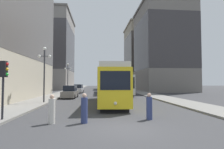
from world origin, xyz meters
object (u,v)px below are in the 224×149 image
object	(u,v)px
transit_bus	(122,84)
lamp_post_left_far	(68,74)
streetcar	(111,84)
pedestrian_crossing_near	(84,109)
parked_car_left_mid	(78,89)
lamp_post_left_near	(44,66)
parked_car_left_near	(70,92)
pedestrian_crossing_far	(52,110)
traffic_light_near_left	(4,75)
pedestrian_on_sidewalk	(149,107)

from	to	relation	value
transit_bus	lamp_post_left_far	distance (m)	11.30
streetcar	pedestrian_crossing_near	bearing A→B (deg)	-101.95
parked_car_left_mid	lamp_post_left_near	xyz separation A→B (m)	(-1.90, -18.51, 3.24)
lamp_post_left_far	parked_car_left_near	bearing A→B (deg)	-78.93
pedestrian_crossing_far	lamp_post_left_far	bearing A→B (deg)	144.08
lamp_post_left_near	pedestrian_crossing_far	bearing A→B (deg)	-71.63
streetcar	transit_bus	xyz separation A→B (m)	(3.14, 12.87, -0.15)
transit_bus	traffic_light_near_left	xyz separation A→B (m)	(-10.26, -21.23, 0.83)
traffic_light_near_left	lamp_post_left_near	world-z (taller)	lamp_post_left_near
transit_bus	parked_car_left_near	xyz separation A→B (m)	(-8.58, -6.02, -1.10)
parked_car_left_near	traffic_light_near_left	distance (m)	15.42
pedestrian_crossing_near	pedestrian_crossing_far	world-z (taller)	pedestrian_crossing_near
pedestrian_crossing_near	lamp_post_left_far	world-z (taller)	lamp_post_left_far
transit_bus	pedestrian_on_sidewalk	world-z (taller)	transit_bus
parked_car_left_mid	lamp_post_left_near	size ratio (longest dim) A/B	0.79
transit_bus	parked_car_left_mid	bearing A→B (deg)	145.91
pedestrian_on_sidewalk	traffic_light_near_left	xyz separation A→B (m)	(-8.74, 0.14, 2.01)
transit_bus	pedestrian_on_sidewalk	distance (m)	21.46
streetcar	pedestrian_crossing_far	world-z (taller)	streetcar
pedestrian_crossing_near	traffic_light_near_left	distance (m)	5.22
pedestrian_on_sidewalk	parked_car_left_near	bearing A→B (deg)	90.48
transit_bus	parked_car_left_mid	size ratio (longest dim) A/B	2.54
pedestrian_on_sidewalk	lamp_post_left_near	size ratio (longest dim) A/B	0.27
pedestrian_on_sidewalk	transit_bus	bearing A→B (deg)	61.72
streetcar	traffic_light_near_left	bearing A→B (deg)	-127.91
pedestrian_on_sidewalk	lamp_post_left_far	size ratio (longest dim) A/B	0.28
traffic_light_near_left	pedestrian_crossing_near	bearing A→B (deg)	-8.73
lamp_post_left_far	traffic_light_near_left	bearing A→B (deg)	-89.50
parked_car_left_mid	lamp_post_left_far	xyz separation A→B (m)	(-1.90, -2.48, 3.15)
parked_car_left_near	pedestrian_on_sidewalk	bearing A→B (deg)	-62.76
lamp_post_left_far	pedestrian_crossing_near	bearing A→B (deg)	-78.99
traffic_light_near_left	lamp_post_left_near	size ratio (longest dim) A/B	0.57
pedestrian_crossing_near	traffic_light_near_left	world-z (taller)	traffic_light_near_left
pedestrian_crossing_near	pedestrian_crossing_far	bearing A→B (deg)	-30.95
transit_bus	pedestrian_crossing_near	bearing A→B (deg)	-102.36
parked_car_left_mid	lamp_post_left_near	distance (m)	18.89
streetcar	parked_car_left_mid	bearing A→B (deg)	108.44
parked_car_left_near	pedestrian_on_sidewalk	size ratio (longest dim) A/B	2.78
streetcar	transit_bus	world-z (taller)	streetcar
parked_car_left_mid	lamp_post_left_far	world-z (taller)	lamp_post_left_far
lamp_post_left_near	lamp_post_left_far	xyz separation A→B (m)	(-0.00, 16.03, -0.08)
pedestrian_crossing_near	lamp_post_left_near	world-z (taller)	lamp_post_left_near
lamp_post_left_near	pedestrian_crossing_near	bearing A→B (deg)	-62.58
parked_car_left_near	lamp_post_left_far	size ratio (longest dim) A/B	0.77
parked_car_left_near	pedestrian_crossing_far	xyz separation A→B (m)	(1.29, -15.92, -0.08)
parked_car_left_near	pedestrian_crossing_near	xyz separation A→B (m)	(3.09, -15.94, -0.06)
transit_bus	pedestrian_on_sidewalk	size ratio (longest dim) A/B	7.40
parked_car_left_mid	pedestrian_on_sidewalk	xyz separation A→B (m)	(7.06, -27.55, -0.08)
pedestrian_crossing_far	parked_car_left_near	bearing A→B (deg)	141.61
transit_bus	lamp_post_left_far	world-z (taller)	lamp_post_left_far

